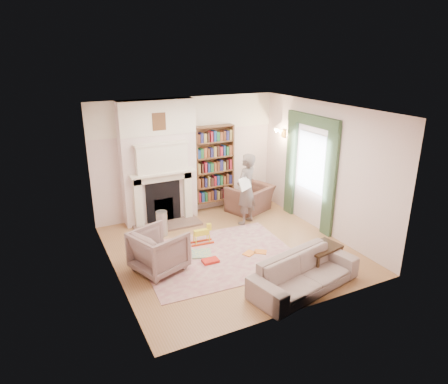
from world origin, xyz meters
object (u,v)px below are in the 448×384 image
armchair_left (159,251)px  paraffin_heater (162,223)px  coffee_table (321,257)px  bookcase (214,164)px  armchair_reading (250,199)px  man_reading (246,189)px  rocking_horse (202,235)px  sofa (305,273)px

armchair_left → paraffin_heater: size_ratio=1.55×
coffee_table → bookcase: bearing=87.0°
coffee_table → paraffin_heater: (-2.16, 2.64, 0.05)m
armchair_reading → coffee_table: bearing=63.9°
man_reading → bookcase: bearing=-105.7°
coffee_table → rocking_horse: 2.44m
armchair_reading → sofa: bearing=53.5°
armchair_left → paraffin_heater: 1.47m
armchair_left → sofa: bearing=-150.6°
armchair_left → man_reading: man_reading is taller
armchair_reading → paraffin_heater: size_ratio=1.82×
armchair_left → rocking_horse: bearing=-81.9°
armchair_reading → man_reading: man_reading is taller
man_reading → coffee_table: (0.22, -2.41, -0.60)m
coffee_table → rocking_horse: size_ratio=1.44×
bookcase → paraffin_heater: bearing=-152.0°
bookcase → sofa: 4.02m
sofa → rocking_horse: 2.44m
armchair_left → coffee_table: 2.95m
man_reading → armchair_reading: bearing=-156.9°
sofa → armchair_left: bearing=128.2°
bookcase → coffee_table: (0.51, -3.52, -0.95)m
bookcase → paraffin_heater: 2.08m
armchair_reading → sofa: 3.52m
armchair_reading → coffee_table: size_ratio=1.43×
rocking_horse → coffee_table: bearing=-45.6°
sofa → man_reading: man_reading is taller
bookcase → rocking_horse: 2.18m
paraffin_heater → man_reading: bearing=-6.9°
armchair_reading → armchair_left: (-2.89, -1.74, 0.06)m
sofa → coffee_table: 0.78m
bookcase → armchair_left: bookcase is taller
bookcase → paraffin_heater: (-1.65, -0.88, -0.90)m
sofa → rocking_horse: (-0.90, 2.26, -0.08)m
coffee_table → sofa: bearing=-160.8°
sofa → paraffin_heater: size_ratio=3.62×
paraffin_heater → rocking_horse: paraffin_heater is taller
armchair_left → coffee_table: (2.66, -1.27, -0.16)m
armchair_left → rocking_horse: (1.10, 0.61, -0.17)m
bookcase → sofa: bearing=-92.4°
armchair_reading → rocking_horse: bearing=10.6°
bookcase → armchair_reading: 1.24m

